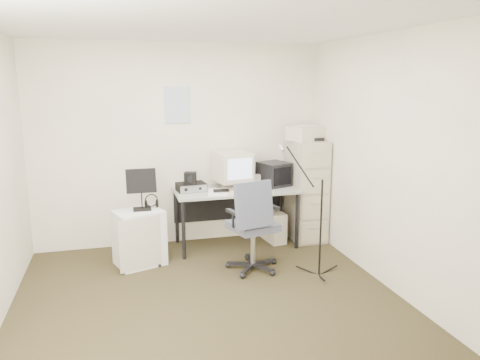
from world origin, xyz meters
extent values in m
cube|color=#302B18|center=(0.00, 0.00, -0.01)|extent=(3.60, 3.60, 0.01)
cube|color=white|center=(0.00, 0.00, 2.50)|extent=(3.60, 3.60, 0.01)
cube|color=#FDF1C9|center=(0.00, 1.80, 1.25)|extent=(3.60, 0.02, 2.50)
cube|color=#FDF1C9|center=(0.00, -1.80, 1.25)|extent=(3.60, 0.02, 2.50)
cube|color=#FDF1C9|center=(1.80, 0.00, 1.25)|extent=(0.02, 3.60, 2.50)
cube|color=white|center=(-0.02, 1.79, 1.75)|extent=(0.30, 0.02, 0.44)
cube|color=#B1AA8E|center=(1.58, 1.48, 0.65)|extent=(0.40, 0.60, 1.30)
cube|color=beige|center=(1.58, 1.51, 1.39)|extent=(0.54, 0.45, 0.18)
cube|color=#AAAA93|center=(0.63, 1.45, 0.36)|extent=(1.50, 0.70, 0.73)
cube|color=beige|center=(0.61, 1.54, 0.95)|extent=(0.47, 0.49, 0.45)
cube|color=black|center=(1.15, 1.52, 0.88)|extent=(0.42, 0.43, 0.30)
cube|color=beige|center=(0.93, 1.53, 0.80)|extent=(0.09, 0.09, 0.15)
cube|color=beige|center=(0.57, 1.25, 0.74)|extent=(0.43, 0.20, 0.02)
cube|color=black|center=(0.94, 1.26, 0.74)|extent=(0.09, 0.11, 0.03)
cube|color=black|center=(0.08, 1.50, 0.78)|extent=(0.36, 0.28, 0.10)
cube|color=black|center=(0.07, 1.46, 0.90)|extent=(0.17, 0.16, 0.14)
cube|color=white|center=(0.37, 1.30, 0.74)|extent=(0.29, 0.35, 0.02)
cube|color=beige|center=(1.14, 1.49, 0.20)|extent=(0.24, 0.44, 0.39)
cube|color=slate|center=(0.62, 0.66, 0.52)|extent=(0.73, 0.73, 1.03)
cube|color=silver|center=(-0.58, 1.13, 0.31)|extent=(0.61, 0.54, 0.62)
cube|color=black|center=(-0.53, 1.17, 0.86)|extent=(0.37, 0.28, 0.48)
torus|color=black|center=(-0.42, 1.24, 0.68)|extent=(0.17, 0.17, 0.03)
cylinder|color=black|center=(1.26, 0.33, 0.68)|extent=(0.02, 0.02, 1.37)
camera|label=1|loc=(-0.78, -3.99, 2.04)|focal=35.00mm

